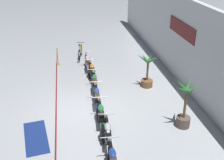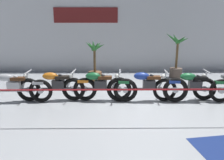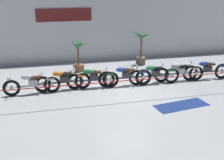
% 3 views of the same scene
% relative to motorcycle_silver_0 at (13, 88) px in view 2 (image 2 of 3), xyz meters
% --- Properties ---
extents(ground_plane, '(120.00, 120.00, 0.00)m').
position_rel_motorcycle_silver_0_xyz_m(ground_plane, '(4.01, -0.50, -0.46)').
color(ground_plane, '#B2B7BC').
extents(back_wall, '(28.00, 0.29, 4.20)m').
position_rel_motorcycle_silver_0_xyz_m(back_wall, '(4.00, 4.62, 1.64)').
color(back_wall, white).
rests_on(back_wall, ground).
extents(motorcycle_silver_0, '(2.33, 0.62, 0.93)m').
position_rel_motorcycle_silver_0_xyz_m(motorcycle_silver_0, '(0.00, 0.00, 0.00)').
color(motorcycle_silver_0, black).
rests_on(motorcycle_silver_0, ground).
extents(motorcycle_orange_1, '(2.42, 0.62, 0.94)m').
position_rel_motorcycle_silver_0_xyz_m(motorcycle_orange_1, '(1.27, 0.12, 0.00)').
color(motorcycle_orange_1, black).
rests_on(motorcycle_orange_1, ground).
extents(motorcycle_green_2, '(2.31, 0.62, 0.94)m').
position_rel_motorcycle_silver_0_xyz_m(motorcycle_green_2, '(2.56, 0.09, 0.00)').
color(motorcycle_green_2, black).
rests_on(motorcycle_green_2, ground).
extents(motorcycle_blue_3, '(2.44, 0.62, 0.95)m').
position_rel_motorcycle_silver_0_xyz_m(motorcycle_blue_3, '(4.00, 0.02, 0.01)').
color(motorcycle_blue_3, black).
rests_on(motorcycle_blue_3, ground).
extents(motorcycle_green_4, '(2.39, 0.62, 0.94)m').
position_rel_motorcycle_silver_0_xyz_m(motorcycle_green_4, '(5.38, 0.00, 0.01)').
color(motorcycle_green_4, black).
rests_on(motorcycle_green_4, ground).
extents(potted_palm_left_of_row, '(0.87, 1.21, 1.76)m').
position_rel_motorcycle_silver_0_xyz_m(potted_palm_left_of_row, '(2.26, 2.72, 0.29)').
color(potted_palm_left_of_row, brown).
rests_on(potted_palm_left_of_row, ground).
extents(potted_palm_right_of_row, '(1.01, 0.99, 2.00)m').
position_rel_motorcycle_silver_0_xyz_m(potted_palm_right_of_row, '(5.80, 3.14, 0.32)').
color(potted_palm_right_of_row, brown).
rests_on(potted_palm_right_of_row, ground).
extents(stanchion_far_left, '(10.45, 0.28, 1.05)m').
position_rel_motorcycle_silver_0_xyz_m(stanchion_far_left, '(2.49, -1.65, 0.28)').
color(stanchion_far_left, gold).
rests_on(stanchion_far_left, ground).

